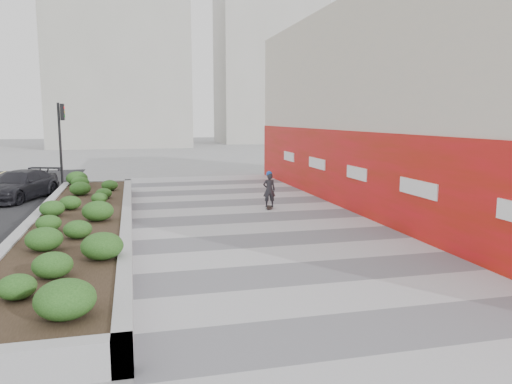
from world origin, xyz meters
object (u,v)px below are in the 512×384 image
at_px(skateboarder, 269,190).
at_px(car_dark, 20,185).
at_px(traffic_signal_near, 61,133).
at_px(planter, 80,221).

distance_m(skateboarder, car_dark, 10.81).
bearing_deg(traffic_signal_near, car_dark, -113.98).
bearing_deg(car_dark, skateboarder, -4.26).
distance_m(traffic_signal_near, car_dark, 4.02).
height_order(skateboarder, car_dark, skateboarder).
relative_size(planter, skateboarder, 12.27).
height_order(planter, car_dark, car_dark).
xyz_separation_m(planter, traffic_signal_near, (-1.73, 10.50, 2.34)).
relative_size(planter, car_dark, 4.19).
bearing_deg(planter, traffic_signal_near, 99.35).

